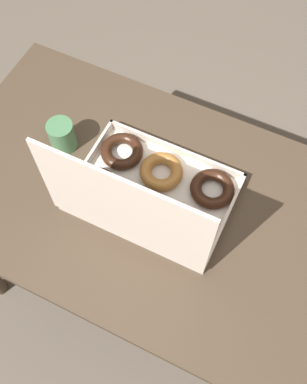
% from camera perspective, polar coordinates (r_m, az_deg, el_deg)
% --- Properties ---
extents(ground_plane, '(8.00, 8.00, 0.00)m').
position_cam_1_polar(ground_plane, '(1.91, 0.32, -11.34)').
color(ground_plane, '#6B6054').
extents(dining_table, '(1.23, 0.70, 0.76)m').
position_cam_1_polar(dining_table, '(1.30, 0.46, -3.50)').
color(dining_table, '#4C3D2D').
rests_on(dining_table, ground_plane).
extents(donut_box, '(0.41, 0.30, 0.34)m').
position_cam_1_polar(donut_box, '(1.15, -1.21, -0.34)').
color(donut_box, silver).
rests_on(donut_box, dining_table).
extents(coffee_mug, '(0.07, 0.07, 0.09)m').
position_cam_1_polar(coffee_mug, '(1.28, -11.55, 7.09)').
color(coffee_mug, '#4C8456').
rests_on(coffee_mug, dining_table).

